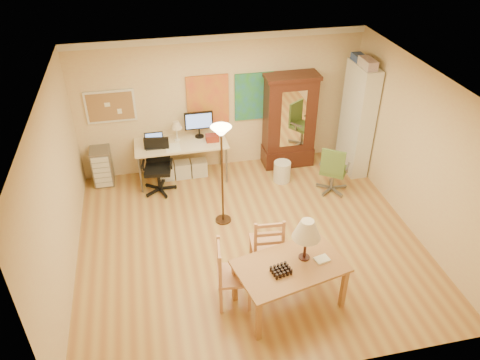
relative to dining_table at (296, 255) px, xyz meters
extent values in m
plane|color=#A76D3B|center=(-0.31, 1.37, -0.86)|extent=(5.50, 5.50, 0.00)
cube|color=white|center=(-0.31, 3.83, 1.78)|extent=(5.50, 0.08, 0.12)
cube|color=#9A7148|center=(-2.36, 3.84, 0.64)|extent=(0.90, 0.04, 0.62)
cube|color=gold|center=(-0.56, 3.84, 0.59)|extent=(0.80, 0.04, 1.00)
cube|color=teal|center=(0.34, 3.84, 0.59)|extent=(0.75, 0.04, 0.95)
cube|color=#9B6932|center=(-0.08, -0.03, -0.16)|extent=(1.59, 1.16, 0.04)
cube|color=#9B6932|center=(-0.64, -0.53, -0.52)|extent=(0.08, 0.08, 0.68)
cube|color=#9B6932|center=(0.63, -0.24, -0.52)|extent=(0.08, 0.08, 0.68)
cube|color=#9B6932|center=(-0.80, 0.18, -0.52)|extent=(0.08, 0.08, 0.68)
cube|color=#9B6932|center=(0.47, 0.47, -0.52)|extent=(0.08, 0.08, 0.68)
cylinder|color=black|center=(0.14, 0.07, -0.13)|extent=(0.15, 0.15, 0.02)
cylinder|color=black|center=(0.14, 0.07, 0.06)|extent=(0.04, 0.04, 0.38)
cone|color=beige|center=(0.14, 0.07, 0.36)|extent=(0.38, 0.38, 0.27)
cube|color=white|center=(0.36, -0.03, -0.12)|extent=(0.22, 0.18, 0.03)
cube|color=black|center=(-0.24, -0.14, -0.10)|extent=(0.31, 0.27, 0.08)
cube|color=tan|center=(-0.20, 0.74, -0.38)|extent=(0.50, 0.48, 0.04)
cube|color=tan|center=(0.02, 0.92, -0.63)|extent=(0.05, 0.05, 0.46)
cube|color=tan|center=(-0.39, 0.95, -0.63)|extent=(0.05, 0.05, 0.46)
cube|color=tan|center=(-0.01, 0.54, -0.63)|extent=(0.05, 0.05, 0.46)
cube|color=tan|center=(-0.41, 0.57, -0.63)|extent=(0.05, 0.05, 0.46)
cube|color=tan|center=(-0.01, 0.54, -0.11)|extent=(0.05, 0.05, 0.53)
cube|color=tan|center=(-0.41, 0.57, -0.11)|extent=(0.05, 0.05, 0.53)
cube|color=tan|center=(-0.21, 0.55, -0.06)|extent=(0.40, 0.06, 0.05)
cube|color=tan|center=(-0.81, 0.17, -0.37)|extent=(0.51, 0.53, 0.04)
cube|color=tan|center=(-0.64, -0.06, -0.62)|extent=(0.05, 0.05, 0.46)
cube|color=tan|center=(-0.59, 0.35, -0.62)|extent=(0.05, 0.05, 0.46)
cube|color=tan|center=(-1.03, -0.01, -0.62)|extent=(0.05, 0.05, 0.46)
cube|color=tan|center=(-0.98, 0.40, -0.62)|extent=(0.05, 0.05, 0.46)
cube|color=tan|center=(-1.03, -0.01, -0.10)|extent=(0.05, 0.05, 0.54)
cube|color=tan|center=(-0.98, 0.40, -0.10)|extent=(0.05, 0.05, 0.54)
cube|color=tan|center=(-1.00, 0.19, -0.05)|extent=(0.08, 0.41, 0.05)
cylinder|color=#3E2918|center=(-0.63, 1.99, -0.84)|extent=(0.27, 0.27, 0.03)
cylinder|color=#3E2918|center=(-0.63, 1.99, 0.02)|extent=(0.04, 0.04, 1.72)
cone|color=#FFE0A5|center=(-0.63, 1.99, 0.90)|extent=(0.33, 0.33, 0.14)
cube|color=beige|center=(-1.16, 3.49, -0.08)|extent=(1.74, 0.76, 0.03)
cylinder|color=slate|center=(-1.97, 3.17, -0.47)|extent=(0.04, 0.04, 0.76)
cylinder|color=slate|center=(-0.34, 3.17, -0.47)|extent=(0.04, 0.04, 0.76)
cylinder|color=slate|center=(-1.97, 3.82, -0.47)|extent=(0.04, 0.04, 0.76)
cylinder|color=slate|center=(-0.34, 3.82, -0.47)|extent=(0.04, 0.04, 0.76)
cube|color=black|center=(-1.65, 3.44, -0.05)|extent=(0.35, 0.24, 0.02)
cube|color=black|center=(-1.65, 3.61, 0.06)|extent=(0.35, 0.06, 0.23)
cube|color=black|center=(-0.78, 3.65, 0.29)|extent=(0.54, 0.04, 0.35)
cone|color=beige|center=(-1.21, 3.60, 0.26)|extent=(0.22, 0.22, 0.13)
cube|color=white|center=(-1.32, 3.33, -0.06)|extent=(0.27, 0.35, 0.01)
cube|color=maroon|center=(-0.56, 3.44, 0.00)|extent=(0.24, 0.17, 0.13)
cube|color=white|center=(-1.49, 3.55, -0.69)|extent=(0.30, 0.26, 0.33)
cube|color=white|center=(-1.16, 3.55, -0.69)|extent=(0.30, 0.26, 0.33)
cube|color=silver|center=(-0.83, 3.55, -0.69)|extent=(0.30, 0.26, 0.33)
cylinder|color=black|center=(-1.65, 3.14, -0.61)|extent=(0.06, 0.06, 0.39)
cube|color=black|center=(-1.65, 3.14, -0.38)|extent=(0.53, 0.51, 0.07)
cube|color=black|center=(-1.62, 3.35, -0.09)|extent=(0.46, 0.11, 0.51)
cube|color=black|center=(-1.90, 3.17, -0.24)|extent=(0.08, 0.30, 0.03)
cube|color=black|center=(-1.39, 3.10, -0.24)|extent=(0.08, 0.30, 0.03)
cylinder|color=slate|center=(1.56, 2.47, -0.62)|extent=(0.06, 0.06, 0.38)
cube|color=#556B30|center=(1.56, 2.47, -0.41)|extent=(0.62, 0.61, 0.07)
cube|color=#556B30|center=(1.44, 2.30, -0.12)|extent=(0.38, 0.28, 0.49)
cube|color=slate|center=(1.76, 2.33, -0.27)|extent=(0.19, 0.25, 0.03)
cube|color=slate|center=(1.36, 2.61, -0.27)|extent=(0.19, 0.25, 0.03)
cube|color=slate|center=(-2.68, 3.66, -0.49)|extent=(0.37, 0.42, 0.73)
cube|color=silver|center=(-2.68, 3.44, -0.49)|extent=(0.31, 0.02, 0.63)
cube|color=#33150E|center=(1.01, 3.61, 0.08)|extent=(0.98, 0.44, 1.86)
cube|color=#33150E|center=(1.01, 3.61, -0.66)|extent=(1.01, 0.48, 0.37)
cube|color=white|center=(1.01, 3.39, 0.25)|extent=(0.49, 0.01, 1.15)
cube|color=#33150E|center=(1.01, 3.61, 1.03)|extent=(1.05, 0.50, 0.07)
cube|color=white|center=(2.24, 3.17, 0.23)|extent=(0.33, 0.87, 2.18)
cube|color=#993333|center=(2.20, 3.01, -0.33)|extent=(0.20, 0.44, 0.26)
cube|color=#334C99|center=(2.20, 3.39, 0.95)|extent=(0.20, 0.31, 0.22)
cylinder|color=silver|center=(0.72, 2.99, -0.65)|extent=(0.33, 0.33, 0.41)
camera|label=1|loc=(-1.70, -4.35, 4.24)|focal=35.00mm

